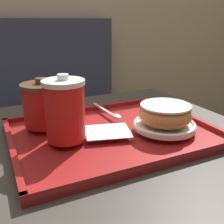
{
  "coord_description": "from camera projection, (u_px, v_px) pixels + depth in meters",
  "views": [
    {
      "loc": [
        -0.23,
        -0.53,
        0.99
      ],
      "look_at": [
        0.02,
        -0.0,
        0.78
      ],
      "focal_mm": 42.0,
      "sensor_mm": 36.0,
      "label": 1
    }
  ],
  "objects": [
    {
      "name": "coffee_cup_front",
      "position": [
        65.0,
        110.0,
        0.56
      ],
      "size": [
        0.09,
        0.09,
        0.14
      ],
      "color": "red",
      "rests_on": "serving_tray"
    },
    {
      "name": "coffee_cup_rear",
      "position": [
        43.0,
        104.0,
        0.64
      ],
      "size": [
        0.1,
        0.1,
        0.12
      ],
      "color": "red",
      "rests_on": "serving_tray"
    },
    {
      "name": "cafe_table",
      "position": [
        105.0,
        200.0,
        0.7
      ],
      "size": [
        0.77,
        0.72,
        0.72
      ],
      "color": "#38332D",
      "rests_on": "ground_plane"
    },
    {
      "name": "spoon",
      "position": [
        112.0,
        114.0,
        0.72
      ],
      "size": [
        0.02,
        0.16,
        0.01
      ],
      "rotation": [
        0.0,
        0.0,
        4.77
      ],
      "color": "silver",
      "rests_on": "serving_tray"
    },
    {
      "name": "booth_bench",
      "position": [
        22.0,
        148.0,
        1.46
      ],
      "size": [
        1.21,
        0.44,
        1.0
      ],
      "color": "#33384C",
      "rests_on": "ground_plane"
    },
    {
      "name": "plate_with_chocolate_donut",
      "position": [
        164.0,
        125.0,
        0.64
      ],
      "size": [
        0.15,
        0.15,
        0.01
      ],
      "color": "white",
      "rests_on": "serving_tray"
    },
    {
      "name": "serving_tray",
      "position": [
        112.0,
        134.0,
        0.65
      ],
      "size": [
        0.48,
        0.36,
        0.02
      ],
      "color": "maroon",
      "rests_on": "cafe_table"
    },
    {
      "name": "donut_chocolate_glazed",
      "position": [
        165.0,
        113.0,
        0.63
      ],
      "size": [
        0.13,
        0.13,
        0.04
      ],
      "color": "tan",
      "rests_on": "plate_with_chocolate_donut"
    },
    {
      "name": "napkin_paper",
      "position": [
        106.0,
        132.0,
        0.61
      ],
      "size": [
        0.12,
        0.11,
        0.0
      ],
      "rotation": [
        0.0,
        0.0,
        -0.27
      ],
      "color": "white",
      "rests_on": "serving_tray"
    }
  ]
}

